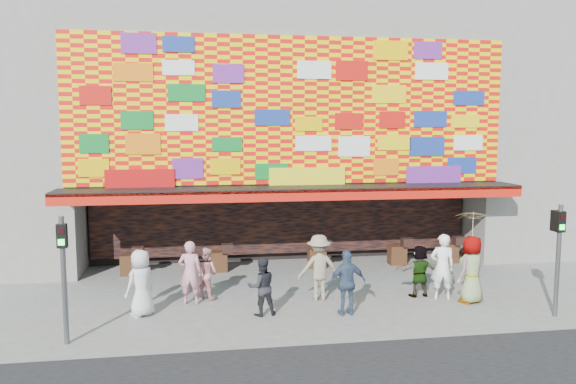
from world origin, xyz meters
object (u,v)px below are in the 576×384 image
signal_right (559,248)px  ped_a (141,283)px  ped_f (419,271)px  ped_h (442,267)px  ped_d (319,268)px  ped_c (262,287)px  ped_i (206,273)px  parasol (473,228)px  ped_e (347,283)px  signal_left (63,265)px  ped_g (472,269)px  ped_b (190,272)px

signal_right → ped_a: signal_right is taller
ped_f → ped_h: ped_h is taller
ped_a → ped_d: ped_d is taller
signal_right → ped_c: (-7.70, 1.30, -1.08)m
ped_f → ped_i: (-6.25, 0.79, -0.01)m
ped_f → parasol: 2.04m
ped_f → ped_i: 6.30m
ped_c → ped_i: bearing=-59.1°
ped_d → ped_e: 1.49m
signal_left → parasol: (10.73, 1.44, 0.31)m
ped_d → ped_i: size_ratio=1.27×
ped_g → ped_d: bearing=-39.3°
ped_b → ped_c: bearing=153.9°
ped_g → signal_right: bearing=112.1°
ped_a → ped_b: bearing=172.6°
ped_c → ped_h: 5.39m
signal_left → ped_c: (4.70, 1.30, -1.08)m
ped_i → ped_e: bearing=-170.6°
ped_d → ped_i: 3.30m
ped_c → parasol: bearing=172.5°
ped_b → ped_c: ped_b is taller
ped_i → ped_d: bearing=-153.0°
signal_left → ped_h: size_ratio=1.55×
ped_d → ped_g: (4.25, -0.93, 0.01)m
signal_left → ped_b: size_ratio=1.65×
ped_f → parasol: (1.23, -0.81, 1.41)m
signal_left → ped_b: signal_left is taller
ped_g → ped_h: (-0.68, 0.45, -0.00)m
ped_c → ped_f: ped_c is taller
signal_left → ped_g: bearing=7.7°
ped_a → ped_g: (9.20, -0.28, 0.07)m
signal_left → ped_g: signal_left is taller
ped_b → signal_right: bearing=172.8°
ped_a → ped_i: bearing=176.0°
ped_h → parasol: 1.46m
ped_d → ped_e: ped_d is taller
ped_b → ped_f: bearing=-174.9°
ped_a → ped_g: size_ratio=0.93×
ped_b → ped_d: size_ratio=0.95×
parasol → ped_d: bearing=167.7°
ped_g → ped_b: bearing=-35.2°
ped_a → ped_e: bearing=130.6°
ped_f → ped_i: bearing=-10.9°
ped_d → ped_i: (-3.23, 0.67, -0.20)m
ped_a → ped_h: 8.52m
ped_i → signal_right: bearing=-159.7°
ped_d → ped_g: size_ratio=0.99×
ped_c → ped_i: ped_c is taller
signal_left → ped_f: size_ratio=1.95×
ped_i → ped_g: bearing=-153.4°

